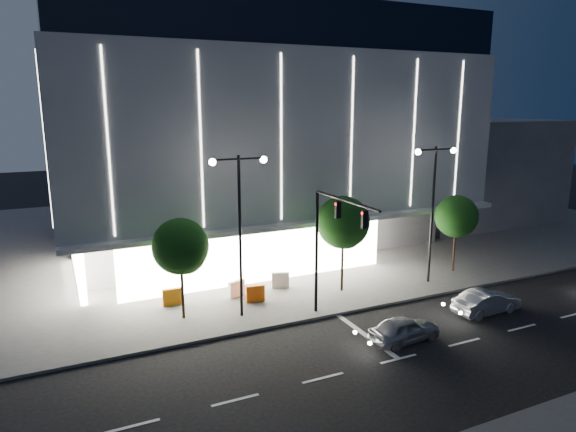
% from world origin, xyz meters
% --- Properties ---
extents(ground, '(160.00, 160.00, 0.00)m').
position_xyz_m(ground, '(0.00, 0.00, 0.00)').
color(ground, black).
rests_on(ground, ground).
extents(sidewalk_museum, '(70.00, 40.00, 0.15)m').
position_xyz_m(sidewalk_museum, '(5.00, 24.00, 0.07)').
color(sidewalk_museum, '#474747').
rests_on(sidewalk_museum, ground).
extents(museum, '(30.00, 25.80, 18.00)m').
position_xyz_m(museum, '(2.98, 22.31, 9.27)').
color(museum, '#4C4C51').
rests_on(museum, ground).
extents(annex_building, '(16.00, 20.00, 10.00)m').
position_xyz_m(annex_building, '(26.00, 24.00, 5.00)').
color(annex_building, '#4C4C51').
rests_on(annex_building, ground).
extents(traffic_mast, '(0.33, 5.89, 7.07)m').
position_xyz_m(traffic_mast, '(1.00, 3.34, 5.03)').
color(traffic_mast, black).
rests_on(traffic_mast, ground).
extents(street_lamp_west, '(3.16, 0.36, 9.00)m').
position_xyz_m(street_lamp_west, '(-3.00, 6.00, 5.96)').
color(street_lamp_west, black).
rests_on(street_lamp_west, ground).
extents(street_lamp_east, '(3.16, 0.36, 9.00)m').
position_xyz_m(street_lamp_east, '(10.00, 6.00, 5.96)').
color(street_lamp_east, black).
rests_on(street_lamp_east, ground).
extents(tree_left, '(3.02, 3.02, 5.72)m').
position_xyz_m(tree_left, '(-5.97, 7.02, 4.03)').
color(tree_left, black).
rests_on(tree_left, ground).
extents(tree_mid, '(3.25, 3.25, 6.15)m').
position_xyz_m(tree_mid, '(4.03, 7.02, 4.33)').
color(tree_mid, black).
rests_on(tree_mid, ground).
extents(tree_right, '(2.91, 2.91, 5.51)m').
position_xyz_m(tree_right, '(13.03, 7.02, 3.88)').
color(tree_right, black).
rests_on(tree_right, ground).
extents(car_lead, '(3.88, 1.78, 1.29)m').
position_xyz_m(car_lead, '(3.35, -0.12, 0.65)').
color(car_lead, '#9A9DA1').
rests_on(car_lead, ground).
extents(car_second, '(4.11, 1.53, 1.34)m').
position_xyz_m(car_second, '(9.75, 0.76, 0.67)').
color(car_second, '#B9BBC1').
rests_on(car_second, ground).
extents(barrier_a, '(1.11, 0.30, 1.00)m').
position_xyz_m(barrier_a, '(-6.15, 9.06, 0.65)').
color(barrier_a, '#D0630B').
rests_on(barrier_a, sidewalk_museum).
extents(barrier_b, '(1.12, 0.60, 1.00)m').
position_xyz_m(barrier_b, '(-2.31, 8.79, 0.65)').
color(barrier_b, white).
rests_on(barrier_b, sidewalk_museum).
extents(barrier_c, '(1.13, 0.45, 1.00)m').
position_xyz_m(barrier_c, '(-1.59, 7.52, 0.65)').
color(barrier_c, '#FC5D0E').
rests_on(barrier_c, sidewalk_museum).
extents(barrier_d, '(1.12, 0.57, 1.00)m').
position_xyz_m(barrier_d, '(0.72, 9.07, 0.65)').
color(barrier_d, silver).
rests_on(barrier_d, sidewalk_museum).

